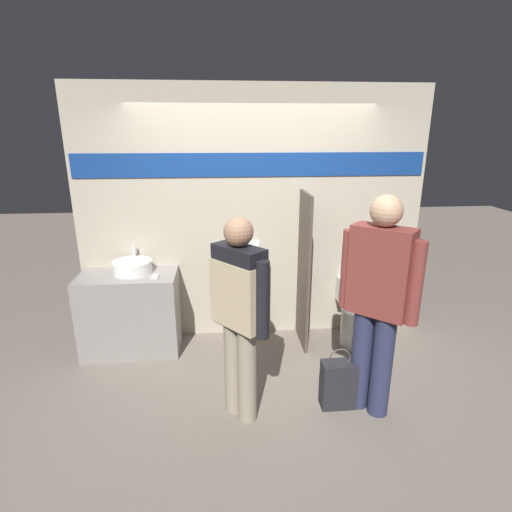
# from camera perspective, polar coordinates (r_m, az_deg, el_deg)

# --- Properties ---
(ground_plane) EXTENTS (16.00, 16.00, 0.00)m
(ground_plane) POSITION_cam_1_polar(r_m,az_deg,el_deg) (4.25, 0.21, -14.33)
(ground_plane) COLOR #70665B
(display_wall) EXTENTS (3.69, 0.07, 2.70)m
(display_wall) POSITION_cam_1_polar(r_m,az_deg,el_deg) (4.30, -0.50, 5.66)
(display_wall) COLOR #B2A893
(display_wall) RESTS_ON ground_plane
(sink_counter) EXTENTS (0.98, 0.54, 0.85)m
(sink_counter) POSITION_cam_1_polar(r_m,az_deg,el_deg) (4.41, -17.44, -7.71)
(sink_counter) COLOR gray
(sink_counter) RESTS_ON ground_plane
(sink_basin) EXTENTS (0.39, 0.39, 0.26)m
(sink_basin) POSITION_cam_1_polar(r_m,az_deg,el_deg) (4.27, -17.23, -1.47)
(sink_basin) COLOR white
(sink_basin) RESTS_ON sink_counter
(cell_phone) EXTENTS (0.07, 0.14, 0.01)m
(cell_phone) POSITION_cam_1_polar(r_m,az_deg,el_deg) (4.09, -14.26, -2.89)
(cell_phone) COLOR #B7B7BC
(cell_phone) RESTS_ON sink_counter
(divider_near_counter) EXTENTS (0.03, 0.53, 1.65)m
(divider_near_counter) POSITION_cam_1_polar(r_m,az_deg,el_deg) (4.24, 6.82, -2.14)
(divider_near_counter) COLOR #4C4238
(divider_near_counter) RESTS_ON ground_plane
(urinal_near_counter) EXTENTS (0.36, 0.31, 1.14)m
(urinal_near_counter) POSITION_cam_1_polar(r_m,az_deg,el_deg) (4.30, -1.60, -2.85)
(urinal_near_counter) COLOR silver
(urinal_near_counter) RESTS_ON ground_plane
(toilet) EXTENTS (0.42, 0.59, 0.82)m
(toilet) POSITION_cam_1_polar(r_m,az_deg,el_deg) (4.55, 14.42, -8.70)
(toilet) COLOR white
(toilet) RESTS_ON ground_plane
(person_in_vest) EXTENTS (0.45, 0.47, 1.66)m
(person_in_vest) POSITION_cam_1_polar(r_m,az_deg,el_deg) (3.05, -2.37, -7.27)
(person_in_vest) COLOR gray
(person_in_vest) RESTS_ON ground_plane
(person_with_lanyard) EXTENTS (0.50, 0.46, 1.81)m
(person_with_lanyard) POSITION_cam_1_polar(r_m,az_deg,el_deg) (3.24, 16.97, -5.90)
(person_with_lanyard) COLOR #282D4C
(person_with_lanyard) RESTS_ON ground_plane
(shopping_bag) EXTENTS (0.29, 0.16, 0.55)m
(shopping_bag) POSITION_cam_1_polar(r_m,az_deg,el_deg) (3.58, 11.66, -17.45)
(shopping_bag) COLOR #232328
(shopping_bag) RESTS_ON ground_plane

